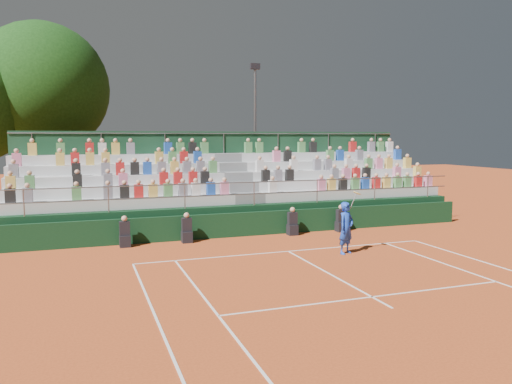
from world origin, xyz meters
name	(u,v)px	position (x,y,z in m)	size (l,w,h in m)	color
ground	(288,251)	(0.00, 0.00, 0.00)	(90.00, 90.00, 0.00)	#C14D20
courtside_wall	(258,223)	(0.00, 3.20, 0.50)	(20.00, 0.15, 1.00)	black
line_officials	(241,227)	(-0.90, 2.75, 0.48)	(9.57, 0.40, 1.19)	black
grandstand	(236,200)	(0.00, 6.43, 1.09)	(20.00, 5.20, 4.40)	black
tennis_player	(346,228)	(1.80, -0.99, 0.93)	(0.93, 0.68, 2.22)	blue
tree_east	(42,88)	(-8.76, 13.45, 6.73)	(7.06, 7.06, 10.27)	#3B2115
floodlight_mast	(255,123)	(3.37, 13.19, 4.99)	(0.60, 0.25, 8.61)	gray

